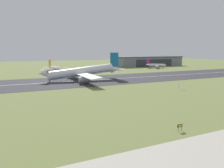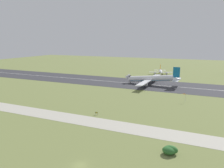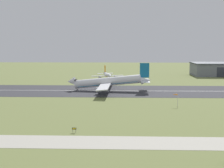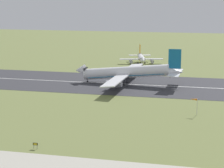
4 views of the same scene
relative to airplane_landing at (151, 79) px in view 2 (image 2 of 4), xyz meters
The scene contains 9 objects.
ground_plane 65.28m from the airplane_landing, 81.08° to the right, with size 683.07×683.07×0.00m, color olive.
runway_strip 11.29m from the airplane_landing, ahead, with size 443.07×45.52×0.06m, color #333338.
runway_centreline 11.28m from the airplane_landing, ahead, with size 398.76×0.70×0.01m, color silver.
taxiway_road 95.89m from the airplane_landing, 83.95° to the right, with size 332.30×11.46×0.05m, color #B2AD9E.
airplane_landing is the anchor object (origin of this frame).
airplane_parked_west 59.80m from the airplane_landing, 93.41° to the left, with size 24.42×22.11×9.96m.
shrub_clump 115.23m from the airplane_landing, 73.07° to the right, with size 4.98×3.91×2.72m.
windsock_pole 53.51m from the airplane_landing, 54.75° to the right, with size 2.58×1.19×5.31m.
runway_sign 86.38m from the airplane_landing, 94.20° to the right, with size 1.30×0.13×1.54m.
Camera 2 is at (32.63, -50.35, 36.80)m, focal length 35.00 mm.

